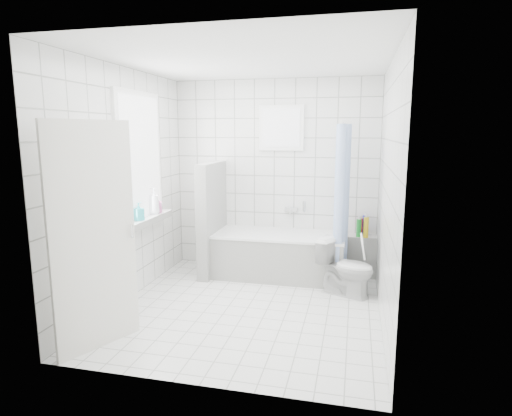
# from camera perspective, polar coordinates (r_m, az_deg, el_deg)

# --- Properties ---
(ground) EXTENTS (3.00, 3.00, 0.00)m
(ground) POSITION_cam_1_polar(r_m,az_deg,el_deg) (4.81, -1.11, -13.14)
(ground) COLOR white
(ground) RESTS_ON ground
(ceiling) EXTENTS (3.00, 3.00, 0.00)m
(ceiling) POSITION_cam_1_polar(r_m,az_deg,el_deg) (4.47, -1.23, 19.14)
(ceiling) COLOR white
(ceiling) RESTS_ON ground
(wall_back) EXTENTS (2.80, 0.02, 2.60)m
(wall_back) POSITION_cam_1_polar(r_m,az_deg,el_deg) (5.91, 2.44, 4.30)
(wall_back) COLOR white
(wall_back) RESTS_ON ground
(wall_front) EXTENTS (2.80, 0.02, 2.60)m
(wall_front) POSITION_cam_1_polar(r_m,az_deg,el_deg) (3.05, -8.15, -1.30)
(wall_front) COLOR white
(wall_front) RESTS_ON ground
(wall_left) EXTENTS (0.02, 3.00, 2.60)m
(wall_left) POSITION_cam_1_polar(r_m,az_deg,el_deg) (4.99, -16.96, 2.79)
(wall_left) COLOR white
(wall_left) RESTS_ON ground
(wall_right) EXTENTS (0.02, 3.00, 2.60)m
(wall_right) POSITION_cam_1_polar(r_m,az_deg,el_deg) (4.33, 17.10, 1.73)
(wall_right) COLOR white
(wall_right) RESTS_ON ground
(window_left) EXTENTS (0.01, 0.90, 1.40)m
(window_left) POSITION_cam_1_polar(r_m,az_deg,el_deg) (5.20, -15.04, 6.48)
(window_left) COLOR white
(window_left) RESTS_ON wall_left
(window_back) EXTENTS (0.50, 0.01, 0.50)m
(window_back) POSITION_cam_1_polar(r_m,az_deg,el_deg) (5.82, 3.39, 10.61)
(window_back) COLOR white
(window_back) RESTS_ON wall_back
(window_sill) EXTENTS (0.18, 1.02, 0.08)m
(window_sill) POSITION_cam_1_polar(r_m,az_deg,el_deg) (5.27, -14.25, -1.55)
(window_sill) COLOR white
(window_sill) RESTS_ON wall_left
(door) EXTENTS (0.38, 0.74, 2.00)m
(door) POSITION_cam_1_polar(r_m,az_deg,el_deg) (3.94, -20.80, -3.73)
(door) COLOR silver
(door) RESTS_ON ground
(bathtub) EXTENTS (1.70, 0.77, 0.58)m
(bathtub) POSITION_cam_1_polar(r_m,az_deg,el_deg) (5.72, 3.13, -6.23)
(bathtub) COLOR white
(bathtub) RESTS_ON ground
(partition_wall) EXTENTS (0.15, 0.85, 1.50)m
(partition_wall) POSITION_cam_1_polar(r_m,az_deg,el_deg) (5.78, -5.88, -1.39)
(partition_wall) COLOR white
(partition_wall) RESTS_ON ground
(tiled_ledge) EXTENTS (0.40, 0.24, 0.55)m
(tiled_ledge) POSITION_cam_1_polar(r_m,az_deg,el_deg) (5.89, 13.75, -6.19)
(tiled_ledge) COLOR white
(tiled_ledge) RESTS_ON ground
(toilet) EXTENTS (0.73, 0.57, 0.66)m
(toilet) POSITION_cam_1_polar(r_m,az_deg,el_deg) (5.17, 11.94, -7.77)
(toilet) COLOR silver
(toilet) RESTS_ON ground
(curtain_rod) EXTENTS (0.02, 0.80, 0.02)m
(curtain_rod) POSITION_cam_1_polar(r_m,az_deg,el_deg) (5.38, 11.73, 10.99)
(curtain_rod) COLOR silver
(curtain_rod) RESTS_ON wall_back
(shower_curtain) EXTENTS (0.14, 0.48, 1.78)m
(shower_curtain) POSITION_cam_1_polar(r_m,az_deg,el_deg) (5.31, 11.35, 1.27)
(shower_curtain) COLOR #436EC7
(shower_curtain) RESTS_ON curtain_rod
(tub_faucet) EXTENTS (0.18, 0.06, 0.06)m
(tub_faucet) POSITION_cam_1_polar(r_m,az_deg,el_deg) (5.90, 4.71, -0.16)
(tub_faucet) COLOR silver
(tub_faucet) RESTS_ON wall_back
(sill_bottles) EXTENTS (0.16, 0.62, 0.32)m
(sill_bottles) POSITION_cam_1_polar(r_m,az_deg,el_deg) (5.33, -13.73, 0.53)
(sill_bottles) COLOR #2CBDC6
(sill_bottles) RESTS_ON window_sill
(ledge_bottles) EXTENTS (0.16, 0.19, 0.27)m
(ledge_bottles) POSITION_cam_1_polar(r_m,az_deg,el_deg) (5.76, 14.03, -2.45)
(ledge_bottles) COLOR red
(ledge_bottles) RESTS_ON tiled_ledge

